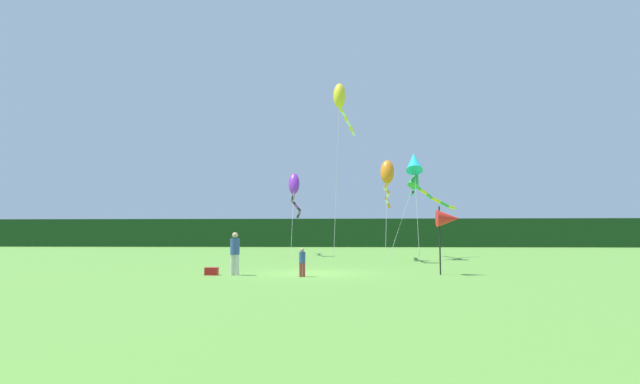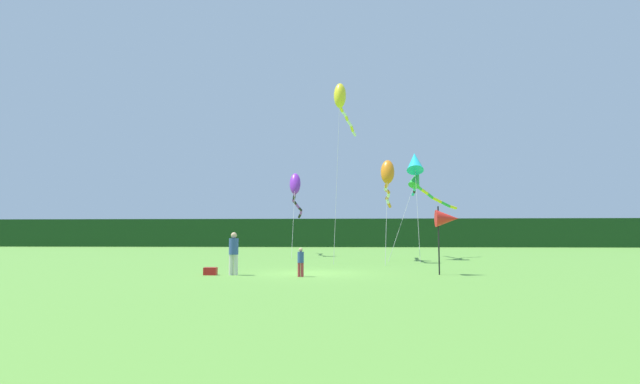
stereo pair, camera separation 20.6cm
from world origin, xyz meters
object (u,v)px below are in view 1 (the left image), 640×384
kite_cyan (414,164)px  kite_yellow (341,100)px  person_adult (235,251)px  cooler_box (212,271)px  person_child (302,261)px  kite_orange (387,177)px  kite_green (420,182)px  banner_flag_pole (448,219)px  kite_purple (294,188)px

kite_cyan → kite_yellow: 6.51m
person_adult → cooler_box: size_ratio=3.35×
person_child → kite_orange: size_ratio=0.14×
kite_green → kite_yellow: (-5.28, -2.27, 5.12)m
person_adult → cooler_box: (-0.92, -0.03, -0.79)m
person_adult → kite_yellow: (4.07, 11.38, 9.28)m
person_child → cooler_box: bearing=171.4°
banner_flag_pole → cooler_box: bearing=-175.7°
banner_flag_pole → kite_purple: 19.26m
kite_orange → kite_purple: bearing=127.3°
cooler_box → person_adult: bearing=1.7°
cooler_box → kite_purple: (1.33, 17.93, 5.01)m
kite_green → kite_orange: bearing=-121.3°
kite_purple → kite_orange: 10.58m
person_adult → person_child: 2.82m
cooler_box → kite_yellow: kite_yellow is taller
person_adult → kite_cyan: 16.75m
kite_purple → kite_yellow: (3.66, -6.52, 5.07)m
cooler_box → kite_cyan: (9.83, 13.18, 6.10)m
kite_green → person_child: bearing=-114.9°
kite_purple → kite_cyan: bearing=-29.2°
kite_cyan → kite_green: bearing=48.6°
person_adult → cooler_box: 1.21m
banner_flag_pole → kite_green: (0.84, 12.97, 2.88)m
kite_purple → kite_yellow: bearing=-60.7°
kite_orange → kite_cyan: bearing=60.3°
person_child → banner_flag_pole: bearing=12.3°
cooler_box → kite_cyan: size_ratio=0.06×
person_adult → kite_cyan: size_ratio=0.19×
person_adult → kite_orange: kite_orange is taller
kite_green → kite_purple: (-8.94, 4.25, 0.06)m
person_child → banner_flag_pole: banner_flag_pole is taller
person_adult → kite_green: kite_green is taller
kite_orange → person_child: bearing=-112.1°
person_child → kite_cyan: (6.18, 13.73, 5.64)m
banner_flag_pole → kite_orange: (-1.69, 8.82, 2.76)m
person_adult → kite_green: size_ratio=0.25×
person_child → cooler_box: (-3.65, 0.55, -0.46)m
kite_orange → kite_cyan: 4.40m
banner_flag_pole → kite_yellow: bearing=112.6°
kite_orange → kite_green: bearing=58.7°
person_adult → banner_flag_pole: (8.52, 0.68, 1.28)m
banner_flag_pole → kite_yellow: kite_yellow is taller
kite_orange → kite_cyan: kite_cyan is taller
person_adult → kite_yellow: kite_yellow is taller
person_child → kite_yellow: bearing=83.6°
cooler_box → kite_cyan: bearing=53.3°
cooler_box → banner_flag_pole: (9.43, 0.71, 2.08)m
kite_green → kite_orange: kite_green is taller
person_adult → cooler_box: bearing=-178.3°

